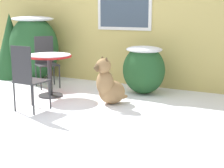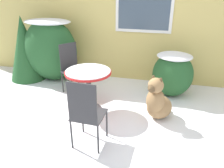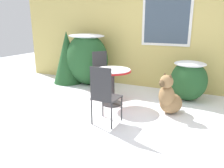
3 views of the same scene
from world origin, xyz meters
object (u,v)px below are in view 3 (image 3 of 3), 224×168
patio_table (112,77)px  dog (169,98)px  patio_chair_near_table (102,71)px  patio_chair_far_side (104,94)px

patio_table → dog: size_ratio=0.99×
patio_table → patio_chair_near_table: bearing=132.7°
patio_table → patio_chair_far_side: patio_chair_far_side is taller
patio_chair_near_table → dog: (1.71, -0.59, -0.23)m
patio_chair_near_table → dog: patio_chair_near_table is taller
patio_table → patio_chair_far_side: (0.29, -0.89, -0.05)m
patio_chair_far_side → dog: 1.27m
patio_chair_near_table → patio_chair_far_side: size_ratio=1.00×
dog → patio_table: bearing=-148.0°
patio_table → patio_chair_near_table: patio_chair_near_table is taller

